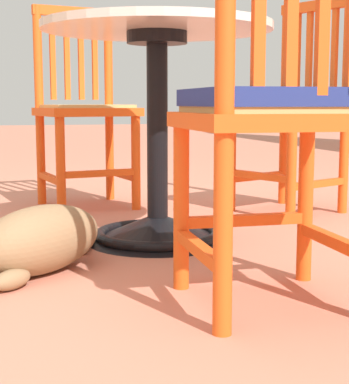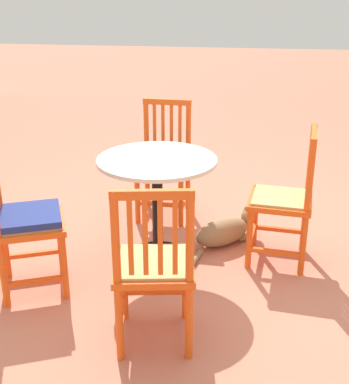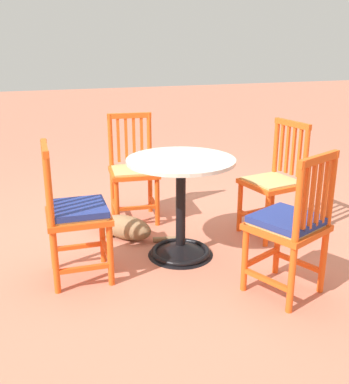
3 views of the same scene
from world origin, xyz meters
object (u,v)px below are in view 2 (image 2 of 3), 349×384
object	(u,v)px
orange_chair_by_planter	(154,268)
orange_chair_near_fence	(26,222)
tabby_cat	(227,231)
cafe_table	(158,223)
orange_chair_tucked_in	(285,201)
orange_chair_at_corner	(164,162)

from	to	relation	value
orange_chair_by_planter	orange_chair_near_fence	world-z (taller)	same
tabby_cat	cafe_table	bearing A→B (deg)	126.93
cafe_table	orange_chair_near_fence	bearing A→B (deg)	122.10
orange_chair_tucked_in	orange_chair_near_fence	size ratio (longest dim) A/B	1.00
orange_chair_at_corner	orange_chair_near_fence	world-z (taller)	same
orange_chair_at_corner	orange_chair_tucked_in	bearing A→B (deg)	-124.01
orange_chair_near_fence	tabby_cat	distance (m)	1.43
orange_chair_near_fence	tabby_cat	size ratio (longest dim) A/B	1.46
cafe_table	orange_chair_tucked_in	world-z (taller)	orange_chair_tucked_in
orange_chair_by_planter	orange_chair_near_fence	size ratio (longest dim) A/B	1.00
orange_chair_by_planter	tabby_cat	size ratio (longest dim) A/B	1.46
cafe_table	orange_chair_at_corner	xyz separation A→B (m)	(0.75, 0.09, 0.16)
orange_chair_at_corner	tabby_cat	world-z (taller)	orange_chair_at_corner
orange_chair_by_planter	tabby_cat	distance (m)	1.25
orange_chair_by_planter	orange_chair_near_fence	xyz separation A→B (m)	(0.39, 0.84, 0.01)
orange_chair_by_planter	orange_chair_near_fence	distance (m)	0.93
cafe_table	orange_chair_tucked_in	distance (m)	0.84
orange_chair_near_fence	tabby_cat	xyz separation A→B (m)	(0.77, -1.15, -0.35)
orange_chair_near_fence	tabby_cat	bearing A→B (deg)	-55.97
cafe_table	orange_chair_by_planter	xyz separation A→B (m)	(-0.83, -0.13, 0.15)
orange_chair_tucked_in	orange_chair_near_fence	xyz separation A→B (m)	(-0.59, 1.52, 0.01)
orange_chair_by_planter	orange_chair_at_corner	size ratio (longest dim) A/B	1.00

